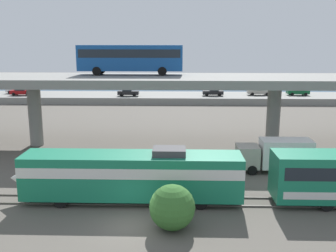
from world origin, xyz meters
name	(u,v)px	position (x,y,z in m)	size (l,w,h in m)	color
ground_plane	(133,226)	(0.00, 0.00, 0.00)	(260.00, 260.00, 0.00)	#565149
rail_strip_near	(138,205)	(0.00, 3.22, 0.06)	(110.00, 0.12, 0.12)	#59544C
rail_strip_far	(140,197)	(0.00, 4.78, 0.06)	(110.00, 0.12, 0.12)	#59544C
train_locomotive	(121,174)	(-1.29, 4.00, 2.19)	(17.31, 3.04, 4.18)	#197A56
highway_overpass	(153,83)	(0.00, 20.00, 7.29)	(96.00, 10.11, 8.02)	gray
transit_bus_on_overpass	(130,57)	(-2.71, 21.87, 10.08)	(12.00, 2.68, 3.40)	#14478C
service_truck_west	(276,154)	(11.93, 11.32, 1.64)	(6.80, 2.46, 3.04)	#9E998C
pier_parking_lot	(165,98)	(0.00, 55.00, 0.65)	(73.57, 10.68, 1.30)	gray
parked_car_0	(213,92)	(9.64, 53.52, 2.07)	(4.05, 1.84, 1.50)	black
parked_car_1	(22,92)	(-28.66, 53.01, 2.08)	(4.44, 1.83, 1.50)	maroon
parked_car_2	(18,90)	(-30.83, 56.15, 2.08)	(4.58, 1.91, 1.50)	silver
parked_car_3	(128,92)	(-7.20, 52.57, 2.07)	(4.10, 1.83, 1.50)	black
parked_car_4	(259,91)	(18.91, 54.78, 2.08)	(4.65, 1.92, 1.50)	#9E998C
parked_car_5	(298,91)	(26.75, 54.81, 2.08)	(4.29, 1.96, 1.50)	#0C4C26
harbor_water	(168,88)	(0.00, 78.00, 0.00)	(140.00, 36.00, 0.01)	#2D5170
shrub_right	(172,207)	(2.60, -0.29, 1.47)	(2.94, 2.94, 2.94)	#33682B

